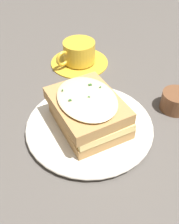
# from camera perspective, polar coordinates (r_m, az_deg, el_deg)

# --- Properties ---
(ground_plane) EXTENTS (2.40, 2.40, 0.00)m
(ground_plane) POSITION_cam_1_polar(r_m,az_deg,el_deg) (0.49, -1.87, -5.79)
(ground_plane) COLOR #514C47
(dinner_plate) EXTENTS (0.24, 0.24, 0.02)m
(dinner_plate) POSITION_cam_1_polar(r_m,az_deg,el_deg) (0.50, -0.00, -3.01)
(dinner_plate) COLOR silver
(dinner_plate) RESTS_ON ground_plane
(sandwich) EXTENTS (0.17, 0.18, 0.07)m
(sandwich) POSITION_cam_1_polar(r_m,az_deg,el_deg) (0.47, -0.25, 0.31)
(sandwich) COLOR #B2844C
(sandwich) RESTS_ON dinner_plate
(teacup_with_saucer) EXTENTS (0.15, 0.15, 0.06)m
(teacup_with_saucer) POSITION_cam_1_polar(r_m,az_deg,el_deg) (0.68, -2.32, 12.33)
(teacup_with_saucer) COLOR gold
(teacup_with_saucer) RESTS_ON ground_plane
(condiment_pot) EXTENTS (0.06, 0.06, 0.04)m
(condiment_pot) POSITION_cam_1_polar(r_m,az_deg,el_deg) (0.57, 18.23, 2.28)
(condiment_pot) COLOR brown
(condiment_pot) RESTS_ON ground_plane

